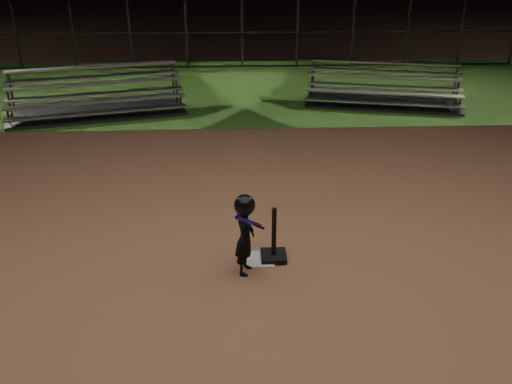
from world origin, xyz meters
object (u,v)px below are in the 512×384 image
Objects in this scene: bleacher_left at (97,104)px; bleacher_right at (382,95)px; batting_tee at (274,248)px; child_batter at (245,232)px; home_plate at (259,259)px.

bleacher_left reaches higher than bleacher_right.
batting_tee is 0.17× the size of bleacher_left.
batting_tee is 0.67× the size of child_batter.
bleacher_right is at bearing -10.12° from bleacher_left.
child_batter is 8.82m from bleacher_left.
child_batter reaches higher than bleacher_right.
bleacher_left is (-4.29, 7.59, 0.05)m from batting_tee.
child_batter is 0.26× the size of bleacher_right.
batting_tee is at bearing 7.87° from home_plate.
home_plate is 0.73m from child_batter.
home_plate is at bearing -172.13° from batting_tee.
child_batter reaches higher than batting_tee.
child_batter is at bearing -103.45° from bleacher_right.
bleacher_left is (-4.07, 7.62, 0.22)m from home_plate.
bleacher_right is (3.96, 8.21, 0.21)m from home_plate.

